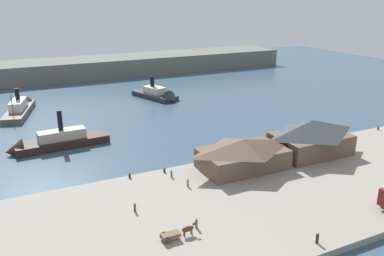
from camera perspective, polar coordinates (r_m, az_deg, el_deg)
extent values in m
plane|color=#385166|center=(93.19, 4.25, -3.92)|extent=(320.00, 320.00, 0.00)
cube|color=gray|center=(76.51, 12.60, -9.07)|extent=(110.00, 36.00, 1.20)
cube|color=slate|center=(90.15, 5.40, -4.40)|extent=(110.00, 0.80, 1.00)
cube|color=brown|center=(83.43, 7.28, -4.36)|extent=(17.60, 10.32, 4.09)
pyramid|color=brown|center=(82.27, 7.37, -2.35)|extent=(17.95, 10.84, 2.17)
cube|color=brown|center=(94.07, 16.62, -2.17)|extent=(16.58, 10.99, 4.60)
pyramid|color=#33383D|center=(92.81, 16.83, 0.10)|extent=(16.91, 11.54, 3.25)
cylinder|color=black|center=(75.97, 25.61, -9.88)|extent=(0.90, 0.18, 0.90)
cube|color=brown|center=(60.41, -3.09, -15.06)|extent=(2.80, 1.43, 0.50)
cylinder|color=#4C3828|center=(60.84, -4.11, -15.10)|extent=(1.20, 0.10, 1.20)
cylinder|color=#4C3828|center=(59.73, -3.58, -15.79)|extent=(1.20, 0.10, 1.20)
ellipsoid|color=#473323|center=(61.21, -0.60, -14.26)|extent=(2.00, 0.70, 0.90)
ellipsoid|color=#473323|center=(61.32, 0.35, -13.58)|extent=(0.70, 0.32, 0.44)
cylinder|color=#473323|center=(61.91, -0.16, -14.50)|extent=(0.16, 0.16, 1.00)
cylinder|color=#473323|center=(61.60, 0.01, -14.68)|extent=(0.16, 0.16, 1.00)
cylinder|color=#473323|center=(61.48, -1.20, -14.76)|extent=(0.16, 0.16, 1.00)
cylinder|color=#473323|center=(61.18, -1.04, -14.95)|extent=(0.16, 0.16, 1.00)
cylinder|color=#6B5B4C|center=(63.05, 0.64, -13.58)|extent=(0.43, 0.43, 1.47)
sphere|color=#CCA889|center=(62.59, 0.64, -12.90)|extent=(0.27, 0.27, 0.27)
cylinder|color=#232328|center=(62.41, 17.52, -14.89)|extent=(0.44, 0.44, 1.51)
sphere|color=#CCA889|center=(61.94, 17.60, -14.20)|extent=(0.28, 0.28, 0.28)
cylinder|color=#3D4C42|center=(79.24, -2.96, -6.62)|extent=(0.37, 0.37, 1.28)
sphere|color=#CCA889|center=(78.93, -2.97, -6.12)|extent=(0.23, 0.23, 0.23)
cylinder|color=#6B5B4C|center=(75.41, -0.60, -7.93)|extent=(0.39, 0.39, 1.35)
sphere|color=#CCA889|center=(75.06, -0.61, -7.38)|extent=(0.25, 0.25, 0.25)
cylinder|color=#4C3D33|center=(67.95, -8.20, -11.27)|extent=(0.41, 0.41, 1.40)
sphere|color=#CCA889|center=(67.55, -8.23, -10.66)|extent=(0.26, 0.26, 0.26)
cylinder|color=black|center=(117.53, 25.15, -0.03)|extent=(0.44, 0.44, 0.90)
cylinder|color=black|center=(81.48, -3.98, -6.05)|extent=(0.44, 0.44, 0.90)
cylinder|color=black|center=(108.88, 21.04, -0.87)|extent=(0.44, 0.44, 0.90)
cylinder|color=black|center=(79.83, -8.93, -6.78)|extent=(0.44, 0.44, 0.90)
cube|color=black|center=(102.84, -18.04, -2.04)|extent=(22.37, 7.22, 1.95)
cone|color=black|center=(101.59, -24.11, -3.03)|extent=(4.29, 5.53, 5.29)
cube|color=#B2A893|center=(102.14, -18.16, -0.91)|extent=(11.42, 4.23, 2.37)
cylinder|color=black|center=(101.03, -18.41, 1.04)|extent=(1.18, 1.18, 4.96)
cube|color=#514C47|center=(135.68, -23.55, 2.16)|extent=(11.56, 24.00, 1.82)
cone|color=#514C47|center=(146.69, -22.68, 3.41)|extent=(6.19, 5.39, 5.31)
cube|color=silver|center=(135.12, -23.68, 3.10)|extent=(6.07, 10.73, 2.77)
cylinder|color=black|center=(135.09, -23.79, 4.48)|extent=(1.31, 1.31, 3.62)
cylinder|color=brown|center=(128.09, -24.39, 3.07)|extent=(0.24, 0.24, 6.42)
cube|color=#23282D|center=(145.88, -5.38, 4.67)|extent=(12.62, 19.87, 1.66)
cone|color=#23282D|center=(139.02, -2.92, 4.03)|extent=(6.99, 5.20, 6.24)
cube|color=beige|center=(145.41, -5.40, 5.44)|extent=(6.92, 8.96, 2.39)
cylinder|color=black|center=(145.60, -5.72, 6.68)|extent=(1.52, 1.52, 3.73)
cube|color=#60665B|center=(192.02, -12.49, 8.61)|extent=(180.00, 24.00, 8.00)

